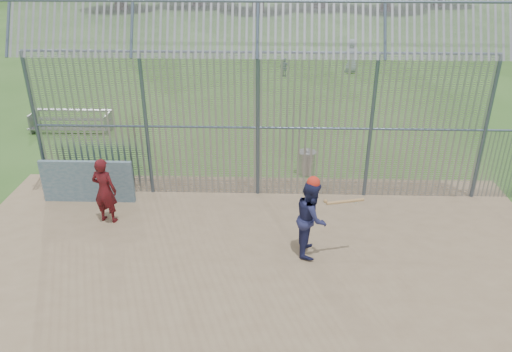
{
  "coord_description": "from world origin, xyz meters",
  "views": [
    {
      "loc": [
        0.35,
        -8.99,
        6.72
      ],
      "look_at": [
        0.0,
        2.0,
        1.3
      ],
      "focal_mm": 35.0,
      "sensor_mm": 36.0,
      "label": 1
    }
  ],
  "objects_px": {
    "onlooker": "(105,190)",
    "trash_can": "(307,163)",
    "batter": "(311,218)",
    "bleacher": "(71,120)",
    "dugout_wall": "(88,181)"
  },
  "relations": [
    {
      "from": "onlooker",
      "to": "trash_can",
      "type": "distance_m",
      "value": 6.03
    },
    {
      "from": "onlooker",
      "to": "trash_can",
      "type": "xyz_separation_m",
      "value": [
        5.24,
        2.95,
        -0.51
      ]
    },
    {
      "from": "batter",
      "to": "bleacher",
      "type": "xyz_separation_m",
      "value": [
        -8.34,
        7.58,
        -0.52
      ]
    },
    {
      "from": "dugout_wall",
      "to": "bleacher",
      "type": "xyz_separation_m",
      "value": [
        -2.45,
        5.36,
        -0.21
      ]
    },
    {
      "from": "dugout_wall",
      "to": "bleacher",
      "type": "bearing_deg",
      "value": 114.58
    },
    {
      "from": "dugout_wall",
      "to": "onlooker",
      "type": "height_order",
      "value": "onlooker"
    },
    {
      "from": "trash_can",
      "to": "bleacher",
      "type": "bearing_deg",
      "value": 158.12
    },
    {
      "from": "trash_can",
      "to": "onlooker",
      "type": "bearing_deg",
      "value": -150.66
    },
    {
      "from": "batter",
      "to": "bleacher",
      "type": "height_order",
      "value": "batter"
    },
    {
      "from": "onlooker",
      "to": "bleacher",
      "type": "relative_size",
      "value": 0.58
    },
    {
      "from": "dugout_wall",
      "to": "onlooker",
      "type": "distance_m",
      "value": 1.32
    },
    {
      "from": "batter",
      "to": "trash_can",
      "type": "distance_m",
      "value": 4.2
    },
    {
      "from": "batter",
      "to": "trash_can",
      "type": "xyz_separation_m",
      "value": [
        0.16,
        4.16,
        -0.54
      ]
    },
    {
      "from": "batter",
      "to": "onlooker",
      "type": "bearing_deg",
      "value": 80.68
    },
    {
      "from": "onlooker",
      "to": "trash_can",
      "type": "height_order",
      "value": "onlooker"
    }
  ]
}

